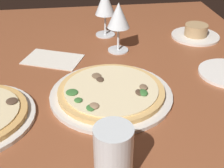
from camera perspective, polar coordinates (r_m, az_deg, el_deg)
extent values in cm
cube|color=brown|center=(86.08, 0.14, -2.37)|extent=(150.00, 110.00, 4.00)
cylinder|color=silver|center=(82.52, -0.15, -1.95)|extent=(32.51, 32.51, 1.00)
cylinder|color=tan|center=(81.92, -0.15, -1.31)|extent=(28.23, 28.23, 1.20)
cylinder|color=beige|center=(81.48, -0.15, -0.84)|extent=(24.84, 24.84, 0.40)
ellipsoid|color=#937556|center=(74.35, -3.33, -4.00)|extent=(2.68, 2.40, 0.63)
ellipsoid|color=brown|center=(81.40, 5.81, -0.57)|extent=(2.83, 2.10, 0.79)
ellipsoid|color=brown|center=(86.45, -2.88, 1.54)|extent=(3.12, 2.63, 0.49)
ellipsoid|color=#AD4733|center=(79.58, 5.69, -1.55)|extent=(1.89, 1.71, 0.41)
ellipsoid|color=#387033|center=(76.70, -6.23, -2.94)|extent=(2.14, 2.06, 0.54)
ellipsoid|color=#4C3828|center=(84.82, -2.22, 0.90)|extent=(2.84, 2.07, 0.46)
ellipsoid|color=#387033|center=(79.28, 5.75, -1.56)|extent=(3.07, 2.30, 0.73)
ellipsoid|color=#4C3828|center=(79.35, 4.99, -1.52)|extent=(2.73, 1.92, 0.64)
ellipsoid|color=#387033|center=(79.87, -7.39, -1.50)|extent=(3.16, 3.13, 0.48)
ellipsoid|color=#387033|center=(73.86, -3.98, -4.37)|extent=(2.74, 2.01, 0.49)
ellipsoid|color=#4C3828|center=(79.79, -17.94, -2.98)|extent=(3.08, 2.86, 0.54)
cylinder|color=silver|center=(121.83, 15.04, 8.51)|extent=(17.74, 17.74, 0.80)
cylinder|color=tan|center=(120.93, 15.20, 9.57)|extent=(8.41, 8.41, 4.10)
cylinder|color=silver|center=(119.72, -1.22, 9.09)|extent=(7.40, 7.40, 0.40)
cylinder|color=silver|center=(118.21, -1.25, 10.92)|extent=(0.80, 0.80, 7.77)
cone|color=silver|center=(115.47, -1.30, 14.85)|extent=(7.36, 7.36, 9.16)
cylinder|color=silver|center=(107.16, 1.13, 6.26)|extent=(7.03, 7.03, 0.40)
cylinder|color=silver|center=(105.41, 1.16, 8.35)|extent=(0.80, 0.80, 8.09)
cone|color=silver|center=(102.44, 1.21, 12.55)|extent=(7.48, 7.48, 8.25)
cone|color=#5B0F19|center=(103.18, 1.19, 11.40)|extent=(3.18, 3.18, 3.89)
cylinder|color=silver|center=(57.87, 0.26, -12.67)|extent=(7.31, 7.31, 11.56)
cylinder|color=silver|center=(59.08, 0.26, -13.85)|extent=(6.72, 6.72, 8.14)
cube|color=silver|center=(102.80, -10.80, 4.48)|extent=(17.55, 21.00, 0.30)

